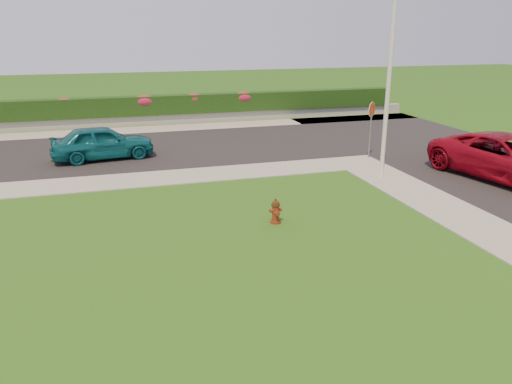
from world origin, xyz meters
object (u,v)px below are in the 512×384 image
object	(u,v)px
fire_hydrant	(276,212)
stop_sign	(371,117)
utility_pole	(388,90)
suv_red	(509,158)
sedan_teal	(102,142)

from	to	relation	value
fire_hydrant	stop_sign	xyz separation A→B (m)	(6.38, 6.14, 1.50)
utility_pole	stop_sign	bearing A→B (deg)	70.62
stop_sign	suv_red	bearing A→B (deg)	-68.28
fire_hydrant	suv_red	world-z (taller)	suv_red
utility_pole	fire_hydrant	bearing A→B (deg)	-148.29
fire_hydrant	utility_pole	size ratio (longest dim) A/B	0.11
fire_hydrant	stop_sign	size ratio (longest dim) A/B	0.30
suv_red	utility_pole	bearing A→B (deg)	148.08
fire_hydrant	suv_red	distance (m)	9.89
fire_hydrant	stop_sign	world-z (taller)	stop_sign
suv_red	utility_pole	size ratio (longest dim) A/B	0.90
suv_red	utility_pole	world-z (taller)	utility_pole
suv_red	stop_sign	xyz separation A→B (m)	(-3.35, 4.44, 0.98)
sedan_teal	utility_pole	size ratio (longest dim) A/B	0.65
suv_red	sedan_teal	xyz separation A→B (m)	(-14.54, 7.54, -0.09)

